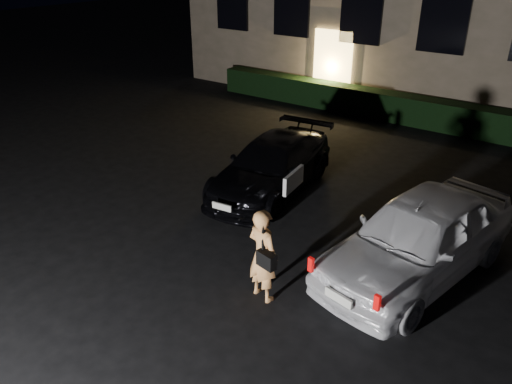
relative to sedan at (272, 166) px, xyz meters
The scene contains 5 objects.
ground 4.28m from the sedan, 72.17° to the right, with size 80.00×80.00×0.00m, color black.
hedge 6.59m from the sedan, 78.63° to the left, with size 15.00×0.70×0.85m, color black.
sedan is the anchor object (origin of this frame).
hatch 4.00m from the sedan, 18.49° to the right, with size 2.51×4.42×1.42m.
man 3.91m from the sedan, 57.80° to the right, with size 0.65×0.49×1.56m.
Camera 1 is at (4.43, -4.51, 5.02)m, focal length 35.00 mm.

